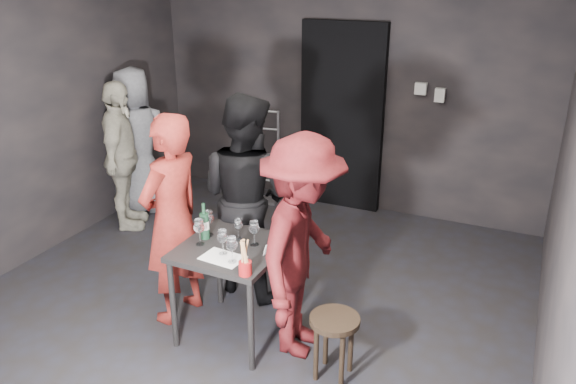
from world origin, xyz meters
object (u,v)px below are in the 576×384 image
at_px(bystander_cream, 121,153).
at_px(breadstick_cup, 245,258).
at_px(tasting_table, 232,258).
at_px(server_red, 171,209).
at_px(man_maroon, 302,238).
at_px(stool, 334,330).
at_px(hand_truck, 265,183).
at_px(wine_bottle, 205,225).
at_px(bystander_grey, 136,135).
at_px(woman_black, 245,181).

bearing_deg(bystander_cream, breadstick_cup, -152.32).
height_order(tasting_table, server_red, server_red).
bearing_deg(man_maroon, bystander_cream, 61.16).
height_order(stool, server_red, server_red).
distance_m(hand_truck, bystander_cream, 1.76).
height_order(server_red, wine_bottle, server_red).
relative_size(server_red, bystander_grey, 1.03).
bearing_deg(breadstick_cup, stool, 16.48).
distance_m(server_red, breadstick_cup, 0.90).
bearing_deg(woman_black, bystander_cream, -6.46).
relative_size(hand_truck, man_maroon, 0.61).
bearing_deg(stool, hand_truck, 125.01).
xyz_separation_m(tasting_table, wine_bottle, (-0.24, 0.03, 0.21)).
bearing_deg(woman_black, tasting_table, 120.24).
distance_m(man_maroon, bystander_grey, 3.06).
distance_m(stool, bystander_cream, 3.19).
height_order(stool, man_maroon, man_maroon).
bearing_deg(bystander_grey, stool, 117.79).
bearing_deg(bystander_grey, hand_truck, -173.50).
relative_size(tasting_table, man_maroon, 0.42).
bearing_deg(hand_truck, server_red, -86.89).
bearing_deg(server_red, stool, 89.89).
height_order(server_red, man_maroon, server_red).
height_order(hand_truck, woman_black, woman_black).
distance_m(tasting_table, bystander_cream, 2.33).
distance_m(bystander_cream, bystander_grey, 0.43).
relative_size(hand_truck, breadstick_cup, 4.05).
height_order(hand_truck, server_red, server_red).
bearing_deg(hand_truck, bystander_grey, -148.85).
bearing_deg(tasting_table, bystander_grey, 143.02).
relative_size(hand_truck, wine_bottle, 3.89).
relative_size(hand_truck, server_red, 0.59).
relative_size(man_maroon, wine_bottle, 6.35).
relative_size(hand_truck, woman_black, 0.55).
xyz_separation_m(bystander_cream, breadstick_cup, (2.28, -1.50, 0.04)).
bearing_deg(tasting_table, man_maroon, 7.27).
relative_size(server_red, breadstick_cup, 6.89).
bearing_deg(bystander_cream, bystander_grey, -11.63).
height_order(hand_truck, wine_bottle, hand_truck).
height_order(server_red, woman_black, woman_black).
bearing_deg(server_red, woman_black, 160.36).
bearing_deg(bystander_cream, man_maroon, -142.96).
height_order(server_red, bystander_grey, server_red).
height_order(stool, bystander_cream, bystander_cream).
xyz_separation_m(hand_truck, bystander_grey, (-1.13, -0.90, 0.70)).
height_order(woman_black, bystander_cream, woman_black).
xyz_separation_m(stool, server_red, (-1.40, 0.18, 0.56)).
bearing_deg(woman_black, stool, 154.73).
xyz_separation_m(server_red, woman_black, (0.31, 0.61, 0.06)).
bearing_deg(bystander_cream, tasting_table, -149.80).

